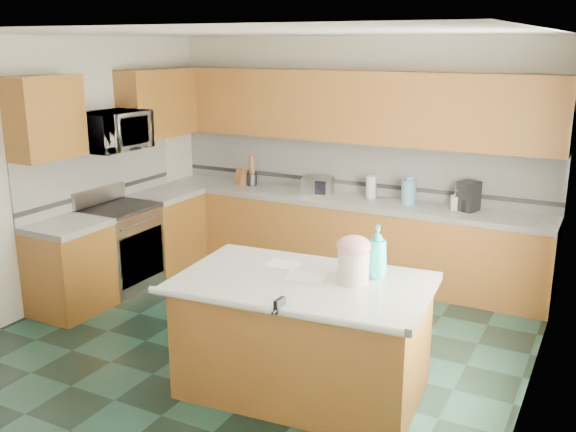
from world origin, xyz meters
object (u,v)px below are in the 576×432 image
Objects in this scene: island_top at (304,283)px; treat_jar at (353,267)px; island_base at (303,339)px; toaster_oven at (318,185)px; coffee_maker at (468,196)px; soap_bottle_island at (377,252)px; knife_block at (241,177)px.

treat_jar is at bearing 12.78° from island_top.
island_top is (0.00, 0.00, 0.46)m from island_base.
toaster_oven is at bearing 107.99° from island_top.
treat_jar is 2.53m from coffee_maker.
island_base is 0.95× the size of island_top.
island_top is 4.66× the size of soap_bottle_island.
coffee_maker is at bearing 16.68° from knife_block.
coffee_maker is (0.63, 2.62, 0.65)m from island_base.
knife_block is (-2.50, 2.48, -0.02)m from treat_jar.
soap_bottle_island reaches higher than island_top.
soap_bottle_island is at bearing -70.12° from toaster_oven.
knife_block is 1.05m from toaster_oven.
soap_bottle_island is 2.78m from toaster_oven.
coffee_maker reaches higher than knife_block.
island_base is 7.28× the size of treat_jar.
toaster_oven is (-1.45, 2.48, -0.02)m from treat_jar.
island_base is at bearing -81.16° from coffee_maker.
toaster_oven is (-1.10, 2.59, 0.59)m from island_base.
coffee_maker is (2.77, 0.03, 0.05)m from knife_block.
coffee_maker reaches higher than island_base.
coffee_maker is (0.63, 2.62, 0.19)m from island_top.
soap_bottle_island is (0.46, 0.30, 0.23)m from island_top.
island_top is 2.82m from toaster_oven.
island_top is 7.69× the size of treat_jar.
knife_block reaches higher than toaster_oven.
knife_block is (-2.15, 2.59, 0.59)m from island_base.
soap_bottle_island is at bearing -25.26° from knife_block.
coffee_maker is at bearing 76.69° from treat_jar.
soap_bottle_island is 1.29× the size of coffee_maker.
coffee_maker reaches higher than island_top.
soap_bottle_island is (0.46, 0.30, 0.69)m from island_base.
island_top is 0.40m from treat_jar.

